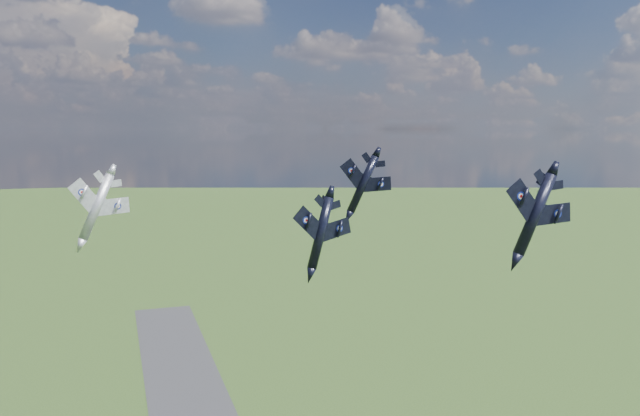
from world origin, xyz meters
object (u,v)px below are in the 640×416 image
object	(u,v)px
jet_lead_navy	(321,233)
jet_high_navy	(363,184)
jet_right_navy	(535,214)
jet_left_silver	(97,207)

from	to	relation	value
jet_lead_navy	jet_high_navy	xyz separation A→B (m)	(13.09, 15.10, 5.78)
jet_right_navy	jet_left_silver	world-z (taller)	jet_right_navy
jet_right_navy	jet_left_silver	distance (m)	61.81
jet_right_navy	jet_high_navy	size ratio (longest dim) A/B	0.94
jet_lead_navy	jet_right_navy	world-z (taller)	jet_right_navy
jet_high_navy	jet_left_silver	size ratio (longest dim) A/B	1.05
jet_lead_navy	jet_right_navy	bearing A→B (deg)	-68.34
jet_high_navy	jet_left_silver	distance (m)	45.46
jet_left_silver	jet_high_navy	bearing A→B (deg)	-10.49
jet_high_navy	jet_left_silver	world-z (taller)	jet_high_navy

